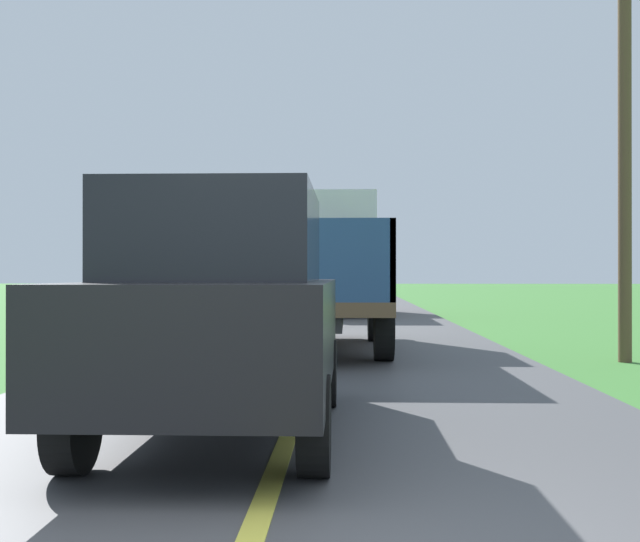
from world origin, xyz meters
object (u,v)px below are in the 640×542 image
banana_truck_far (341,270)px  following_car (224,310)px  utility_pole_roadside (625,108)px  banana_truck_near (318,268)px

banana_truck_far → following_car: bearing=-92.3°
utility_pole_roadside → following_car: (-5.22, -5.88, -2.82)m
banana_truck_near → following_car: banana_truck_near is taller
banana_truck_near → utility_pole_roadside: size_ratio=0.80×
utility_pole_roadside → following_car: size_ratio=1.77×
banana_truck_far → following_car: 19.02m
banana_truck_near → following_car: bearing=-93.4°
banana_truck_far → utility_pole_roadside: bearing=-71.2°
following_car → banana_truck_far: bearing=87.7°
utility_pole_roadside → following_car: bearing=-131.6°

